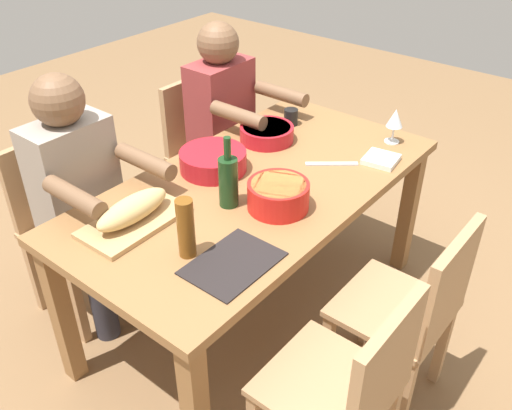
% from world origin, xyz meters
% --- Properties ---
extents(ground_plane, '(8.00, 8.00, 0.00)m').
position_xyz_m(ground_plane, '(0.00, 0.00, 0.00)').
color(ground_plane, brown).
extents(dining_table, '(1.67, 0.86, 0.74)m').
position_xyz_m(dining_table, '(0.00, 0.00, 0.65)').
color(dining_table, olive).
rests_on(dining_table, ground_plane).
extents(chair_far_center, '(0.40, 0.40, 0.85)m').
position_xyz_m(chair_far_center, '(0.00, 0.75, 0.48)').
color(chair_far_center, '#A87F56').
rests_on(chair_far_center, ground_plane).
extents(chair_far_right, '(0.40, 0.40, 0.85)m').
position_xyz_m(chair_far_right, '(0.46, 0.75, 0.48)').
color(chair_far_right, '#A87F56').
rests_on(chair_far_right, ground_plane).
extents(chair_near_left, '(0.40, 0.40, 0.85)m').
position_xyz_m(chair_near_left, '(-0.46, -0.75, 0.48)').
color(chair_near_left, '#A87F56').
rests_on(chair_near_left, ground_plane).
extents(diner_near_left, '(0.41, 0.53, 1.20)m').
position_xyz_m(diner_near_left, '(-0.46, -0.57, 0.70)').
color(diner_near_left, '#2D2D38').
rests_on(diner_near_left, ground_plane).
extents(chair_near_right, '(0.40, 0.40, 0.85)m').
position_xyz_m(chair_near_right, '(0.46, -0.75, 0.48)').
color(chair_near_right, '#A87F56').
rests_on(chair_near_right, ground_plane).
extents(diner_near_right, '(0.41, 0.53, 1.20)m').
position_xyz_m(diner_near_right, '(0.46, -0.57, 0.70)').
color(diner_near_right, '#2D2D38').
rests_on(diner_near_right, ground_plane).
extents(serving_bowl_salad, '(0.25, 0.25, 0.07)m').
position_xyz_m(serving_bowl_salad, '(-0.33, -0.21, 0.78)').
color(serving_bowl_salad, '#B21923').
rests_on(serving_bowl_salad, dining_table).
extents(serving_bowl_fruit, '(0.24, 0.24, 0.11)m').
position_xyz_m(serving_bowl_fruit, '(0.09, 0.18, 0.80)').
color(serving_bowl_fruit, red).
rests_on(serving_bowl_fruit, dining_table).
extents(serving_bowl_greens, '(0.29, 0.29, 0.09)m').
position_xyz_m(serving_bowl_greens, '(0.03, -0.21, 0.79)').
color(serving_bowl_greens, '#B21923').
rests_on(serving_bowl_greens, dining_table).
extents(cutting_board, '(0.40, 0.23, 0.02)m').
position_xyz_m(cutting_board, '(0.51, -0.17, 0.75)').
color(cutting_board, tan).
rests_on(cutting_board, dining_table).
extents(bread_loaf, '(0.32, 0.12, 0.09)m').
position_xyz_m(bread_loaf, '(0.51, -0.17, 0.81)').
color(bread_loaf, tan).
rests_on(bread_loaf, cutting_board).
extents(wine_bottle, '(0.08, 0.08, 0.29)m').
position_xyz_m(wine_bottle, '(0.19, 0.02, 0.85)').
color(wine_bottle, '#193819').
rests_on(wine_bottle, dining_table).
extents(beer_bottle, '(0.06, 0.06, 0.22)m').
position_xyz_m(beer_bottle, '(0.52, 0.12, 0.85)').
color(beer_bottle, brown).
rests_on(beer_bottle, dining_table).
extents(wine_glass, '(0.08, 0.08, 0.17)m').
position_xyz_m(wine_glass, '(-0.69, 0.26, 0.86)').
color(wine_glass, silver).
rests_on(wine_glass, dining_table).
extents(placemat_far_right, '(0.32, 0.23, 0.01)m').
position_xyz_m(placemat_far_right, '(0.46, 0.27, 0.74)').
color(placemat_far_right, black).
rests_on(placemat_far_right, dining_table).
extents(cup_near_left, '(0.07, 0.07, 0.08)m').
position_xyz_m(cup_near_left, '(-0.55, -0.22, 0.78)').
color(cup_near_left, black).
rests_on(cup_near_left, dining_table).
extents(carving_knife, '(0.16, 0.19, 0.01)m').
position_xyz_m(carving_knife, '(-0.33, 0.16, 0.74)').
color(carving_knife, silver).
rests_on(carving_knife, dining_table).
extents(napkin_stack, '(0.16, 0.16, 0.02)m').
position_xyz_m(napkin_stack, '(-0.49, 0.32, 0.75)').
color(napkin_stack, white).
rests_on(napkin_stack, dining_table).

